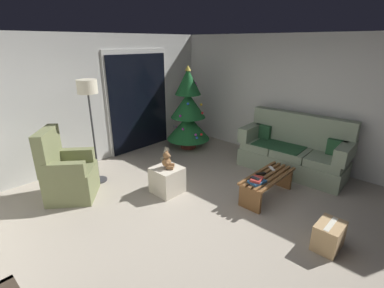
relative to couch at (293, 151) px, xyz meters
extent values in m
plane|color=#9E9384|center=(-2.32, 0.12, -0.40)|extent=(7.00, 7.00, 0.00)
cube|color=beige|center=(-2.32, 3.18, 0.85)|extent=(5.72, 0.12, 2.50)
cube|color=beige|center=(0.54, 0.12, 0.85)|extent=(0.12, 6.00, 2.50)
cube|color=silver|center=(-1.22, 3.11, 0.70)|extent=(1.60, 0.02, 2.20)
cube|color=black|center=(-1.22, 3.09, 0.65)|extent=(1.50, 0.02, 2.10)
cube|color=gray|center=(-0.07, -0.01, -0.23)|extent=(0.85, 1.93, 0.34)
cube|color=gray|center=(-0.06, -0.63, 0.01)|extent=(0.71, 0.63, 0.14)
cube|color=gray|center=(-0.09, -0.01, 0.01)|extent=(0.71, 0.63, 0.14)
cube|color=gray|center=(-0.12, 0.61, 0.01)|extent=(0.71, 0.63, 0.14)
cube|color=gray|center=(0.23, 0.01, 0.38)|extent=(0.29, 1.91, 0.60)
cube|color=gray|center=(-0.03, -0.87, 0.22)|extent=(0.77, 0.24, 0.28)
cube|color=gray|center=(-0.11, 0.86, 0.22)|extent=(0.77, 0.24, 0.28)
cube|color=#234C2D|center=(-0.12, 0.24, 0.09)|extent=(0.64, 0.93, 0.02)
cube|color=#234C2D|center=(0.13, -0.70, 0.22)|extent=(0.14, 0.33, 0.28)
cube|color=#234C2D|center=(0.06, 0.70, 0.22)|extent=(0.14, 0.33, 0.28)
cube|color=brown|center=(-1.21, -0.31, -0.03)|extent=(1.10, 0.05, 0.04)
cube|color=brown|center=(-1.21, -0.23, -0.03)|extent=(1.10, 0.05, 0.04)
cube|color=brown|center=(-1.21, -0.14, -0.03)|extent=(1.10, 0.05, 0.04)
cube|color=brown|center=(-1.21, -0.05, -0.03)|extent=(1.10, 0.05, 0.04)
cube|color=brown|center=(-1.21, 0.04, -0.03)|extent=(1.10, 0.05, 0.04)
cube|color=brown|center=(-1.70, -0.14, -0.22)|extent=(0.05, 0.36, 0.35)
cube|color=brown|center=(-0.72, -0.14, -0.22)|extent=(0.05, 0.36, 0.35)
cube|color=black|center=(-1.26, -0.04, 0.00)|extent=(0.15, 0.13, 0.02)
cube|color=silver|center=(-0.97, -0.08, 0.00)|extent=(0.13, 0.15, 0.02)
cube|color=#285684|center=(-1.55, -0.15, 0.01)|extent=(0.27, 0.22, 0.04)
cube|color=#A32D28|center=(-1.55, -0.14, 0.04)|extent=(0.23, 0.19, 0.03)
cube|color=black|center=(-1.57, -0.13, 0.06)|extent=(0.07, 0.15, 0.01)
cylinder|color=#4C1E19|center=(-0.47, 2.32, -0.35)|extent=(0.36, 0.36, 0.10)
cylinder|color=brown|center=(-0.47, 2.32, -0.24)|extent=(0.08, 0.08, 0.12)
cone|color=#195628|center=(-0.47, 2.32, 0.10)|extent=(0.98, 0.98, 0.56)
cone|color=#195628|center=(-0.47, 2.32, 0.61)|extent=(0.78, 0.78, 0.56)
cone|color=#195628|center=(-0.47, 2.32, 1.13)|extent=(0.58, 0.58, 0.56)
sphere|color=red|center=(-0.33, 2.01, 0.46)|extent=(0.06, 0.06, 0.06)
sphere|color=red|center=(-0.52, 1.87, 0.03)|extent=(0.06, 0.06, 0.06)
sphere|color=gold|center=(-0.25, 2.12, 0.62)|extent=(0.06, 0.06, 0.06)
sphere|color=#B233A5|center=(-0.83, 2.12, 0.17)|extent=(0.06, 0.06, 0.06)
sphere|color=#B233A5|center=(-0.65, 1.91, 0.05)|extent=(0.06, 0.06, 0.06)
sphere|color=#B233A5|center=(-0.80, 2.23, 0.44)|extent=(0.06, 0.06, 0.06)
sphere|color=blue|center=(-0.64, 1.89, -0.02)|extent=(0.06, 0.06, 0.06)
sphere|color=blue|center=(-0.67, 2.13, 0.70)|extent=(0.06, 0.06, 0.06)
sphere|color=red|center=(-0.28, 2.31, 1.01)|extent=(0.06, 0.06, 0.06)
sphere|color=white|center=(-0.49, 2.77, 0.03)|extent=(0.06, 0.06, 0.06)
sphere|color=#B233A5|center=(-0.31, 2.25, 1.08)|extent=(0.06, 0.06, 0.06)
sphere|color=#B233A5|center=(-0.31, 2.22, 1.03)|extent=(0.06, 0.06, 0.06)
sphere|color=#B233A5|center=(-0.39, 2.78, -0.03)|extent=(0.06, 0.06, 0.06)
cone|color=#EAD14C|center=(-0.47, 2.32, 1.42)|extent=(0.14, 0.14, 0.12)
cube|color=olive|center=(-3.32, 2.11, -0.24)|extent=(0.96, 0.96, 0.31)
cube|color=olive|center=(-3.32, 2.11, 0.00)|extent=(0.96, 0.96, 0.18)
cube|color=olive|center=(-3.52, 2.28, 0.41)|extent=(0.56, 0.62, 0.64)
cube|color=olive|center=(-3.12, 2.31, 0.20)|extent=(0.53, 0.48, 0.22)
cube|color=olive|center=(-3.48, 1.88, 0.20)|extent=(0.53, 0.48, 0.22)
cylinder|color=#2D2D30|center=(-2.77, 2.32, -0.39)|extent=(0.28, 0.28, 0.02)
cylinder|color=#2D2D30|center=(-2.77, 2.32, 0.40)|extent=(0.03, 0.03, 1.55)
cylinder|color=beige|center=(-2.77, 2.32, 1.27)|extent=(0.32, 0.32, 0.22)
cube|color=beige|center=(-2.18, 1.13, -0.18)|extent=(0.44, 0.44, 0.43)
cylinder|color=brown|center=(-2.11, 1.12, 0.06)|extent=(0.12, 0.13, 0.06)
cylinder|color=brown|center=(-2.19, 1.05, 0.06)|extent=(0.12, 0.13, 0.06)
sphere|color=brown|center=(-2.18, 1.13, 0.13)|extent=(0.15, 0.15, 0.15)
sphere|color=brown|center=(-2.18, 1.13, 0.25)|extent=(0.11, 0.11, 0.11)
sphere|color=#A37A51|center=(-2.15, 1.09, 0.24)|extent=(0.04, 0.04, 0.04)
sphere|color=brown|center=(-2.15, 1.16, 0.30)|extent=(0.04, 0.04, 0.04)
sphere|color=brown|center=(-2.21, 1.11, 0.30)|extent=(0.04, 0.04, 0.04)
sphere|color=brown|center=(-2.11, 1.16, 0.14)|extent=(0.06, 0.06, 0.06)
sphere|color=brown|center=(-2.23, 1.07, 0.14)|extent=(0.06, 0.06, 0.06)
cylinder|color=beige|center=(-1.37, 2.09, -0.37)|extent=(0.12, 0.08, 0.06)
cylinder|color=beige|center=(-1.36, 2.19, -0.37)|extent=(0.12, 0.08, 0.06)
sphere|color=beige|center=(-1.30, 2.13, -0.30)|extent=(0.15, 0.15, 0.15)
sphere|color=beige|center=(-1.30, 2.13, -0.18)|extent=(0.11, 0.11, 0.11)
sphere|color=#F4E5C1|center=(-1.35, 2.14, -0.19)|extent=(0.04, 0.04, 0.04)
sphere|color=beige|center=(-1.31, 2.09, -0.13)|extent=(0.04, 0.04, 0.04)
sphere|color=beige|center=(-1.30, 2.17, -0.13)|extent=(0.04, 0.04, 0.04)
sphere|color=beige|center=(-1.33, 2.06, -0.29)|extent=(0.06, 0.06, 0.06)
sphere|color=beige|center=(-1.31, 2.20, -0.29)|extent=(0.06, 0.06, 0.06)
cube|color=tan|center=(-1.75, -1.27, -0.23)|extent=(0.39, 0.28, 0.33)
cube|color=beige|center=(-1.75, -1.27, -0.07)|extent=(0.35, 0.06, 0.00)
camera|label=1|loc=(-4.87, -1.97, 1.95)|focal=26.11mm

